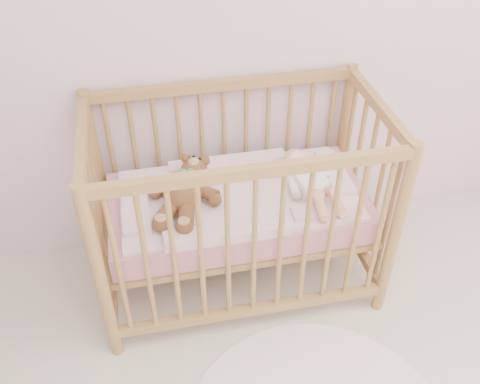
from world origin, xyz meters
name	(u,v)px	position (x,y,z in m)	size (l,w,h in m)	color
crib	(238,205)	(-0.25, 1.60, 0.50)	(1.36, 0.76, 1.00)	#A97F47
mattress	(238,207)	(-0.25, 1.60, 0.49)	(1.22, 0.62, 0.13)	#CE808B
blanket	(238,195)	(-0.25, 1.60, 0.56)	(1.10, 0.58, 0.06)	pink
baby	(308,177)	(0.09, 1.58, 0.64)	(0.25, 0.52, 0.12)	white
teddy_bear	(184,191)	(-0.50, 1.58, 0.65)	(0.36, 0.51, 0.14)	brown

